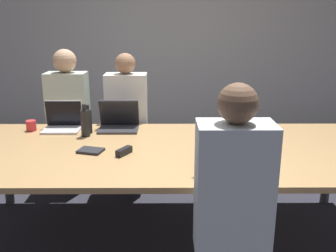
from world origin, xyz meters
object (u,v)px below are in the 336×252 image
(laptop_far_left, at_px, (63,121))
(stapler, at_px, (124,151))
(cup_near_midright, at_px, (264,163))
(bottle_near_midright, at_px, (252,145))
(person_near_midright, at_px, (232,214))
(laptop_near_midright, at_px, (221,161))
(cup_far_left, at_px, (31,126))
(bottle_far_midleft, at_px, (88,121))
(bottle_far_left, at_px, (85,123))
(person_far_left, at_px, (69,121))
(person_far_midleft, at_px, (127,125))
(laptop_far_midleft, at_px, (119,121))

(laptop_far_left, bearing_deg, stapler, -46.76)
(cup_near_midright, height_order, bottle_near_midright, bottle_near_midright)
(laptop_far_left, bearing_deg, person_near_midright, -47.97)
(laptop_near_midright, distance_m, cup_far_left, 1.82)
(laptop_far_left, relative_size, stapler, 2.16)
(cup_near_midright, distance_m, bottle_far_midleft, 1.56)
(bottle_far_left, bearing_deg, person_far_left, 115.34)
(bottle_far_left, bearing_deg, person_near_midright, -49.57)
(bottle_far_midleft, bearing_deg, stapler, -56.12)
(cup_near_midright, distance_m, cup_far_left, 2.06)
(person_far_midleft, xyz_separation_m, stapler, (0.08, -1.01, 0.09))
(cup_near_midright, height_order, stapler, cup_near_midright)
(person_far_midleft, distance_m, laptop_far_left, 0.66)
(cup_near_midright, bearing_deg, laptop_far_midleft, 137.66)
(cup_near_midright, relative_size, cup_far_left, 1.12)
(bottle_far_left, bearing_deg, laptop_far_left, 140.04)
(bottle_near_midright, relative_size, person_far_midleft, 0.20)
(cup_near_midright, xyz_separation_m, person_far_left, (-1.63, 1.41, -0.09))
(person_near_midright, relative_size, cup_far_left, 15.00)
(bottle_far_midleft, distance_m, cup_far_left, 0.54)
(bottle_near_midright, distance_m, cup_far_left, 1.95)
(laptop_far_midleft, distance_m, stapler, 0.67)
(cup_near_midright, height_order, person_far_left, person_far_left)
(laptop_far_midleft, relative_size, laptop_far_left, 1.09)
(cup_near_midright, height_order, person_far_midleft, person_far_midleft)
(person_near_midright, xyz_separation_m, bottle_far_midleft, (-1.03, 1.31, 0.17))
(laptop_near_midright, xyz_separation_m, bottle_far_midleft, (-1.03, 0.87, 0.03))
(cup_near_midright, height_order, laptop_far_midleft, laptop_far_midleft)
(cup_near_midright, relative_size, person_far_midleft, 0.08)
(bottle_far_midleft, relative_size, bottle_far_left, 0.91)
(person_far_left, height_order, stapler, person_far_left)
(person_near_midright, distance_m, laptop_far_midleft, 1.63)
(bottle_far_left, bearing_deg, stapler, -50.46)
(person_near_midright, height_order, laptop_far_midleft, person_near_midright)
(laptop_far_left, bearing_deg, bottle_far_left, -39.96)
(person_near_midright, xyz_separation_m, stapler, (-0.66, 0.77, 0.08))
(bottle_near_midright, xyz_separation_m, stapler, (-0.90, 0.15, -0.09))
(cup_far_left, bearing_deg, person_far_midleft, 26.04)
(person_near_midright, distance_m, bottle_far_left, 1.61)
(laptop_near_midright, height_order, person_near_midright, person_near_midright)
(laptop_far_midleft, height_order, bottle_far_midleft, laptop_far_midleft)
(person_near_midright, height_order, bottle_far_midleft, person_near_midright)
(person_far_left, xyz_separation_m, cup_far_left, (-0.21, -0.48, 0.09))
(laptop_far_midleft, xyz_separation_m, stapler, (0.12, -0.66, -0.05))
(bottle_near_midright, height_order, person_far_left, person_far_left)
(bottle_near_midright, height_order, bottle_far_midleft, bottle_near_midright)
(laptop_near_midright, bearing_deg, laptop_far_midleft, -51.77)
(person_far_left, distance_m, bottle_far_left, 0.74)
(bottle_near_midright, bearing_deg, laptop_near_midright, -142.45)
(cup_near_midright, bearing_deg, person_near_midright, -121.56)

